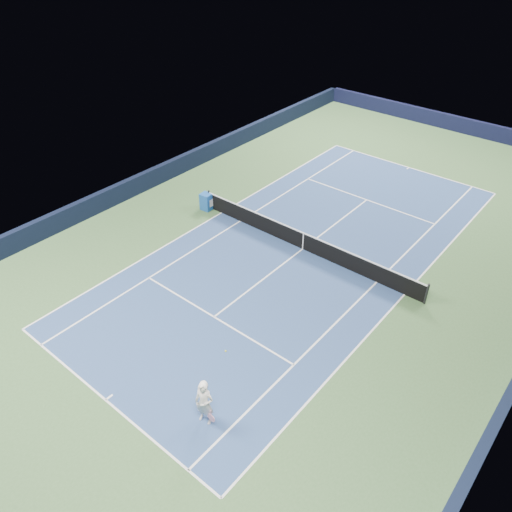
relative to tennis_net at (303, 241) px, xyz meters
The scene contains 18 objects.
ground 0.50m from the tennis_net, ahead, with size 40.00×40.00×0.00m, color #375930.
wall_far 19.83m from the tennis_net, 90.00° to the left, with size 22.00×0.35×1.10m, color black.
wall_left 10.83m from the tennis_net, behind, with size 0.35×40.00×1.10m, color black.
court_surface 0.50m from the tennis_net, ahead, with size 10.97×23.77×0.01m, color navy.
baseline_far 11.90m from the tennis_net, 90.00° to the left, with size 10.97×0.08×0.00m, color white.
baseline_near 11.90m from the tennis_net, 90.00° to the right, with size 10.97×0.08×0.00m, color white.
sideline_doubles_right 5.51m from the tennis_net, ahead, with size 0.08×23.77×0.00m, color white.
sideline_doubles_left 5.51m from the tennis_net, behind, with size 0.08×23.77×0.00m, color white.
sideline_singles_right 4.14m from the tennis_net, ahead, with size 0.08×23.77×0.00m, color white.
sideline_singles_left 4.14m from the tennis_net, behind, with size 0.08×23.77×0.00m, color white.
service_line_far 6.42m from the tennis_net, 90.00° to the left, with size 8.23×0.08×0.00m, color white.
service_line_near 6.42m from the tennis_net, 90.00° to the right, with size 8.23×0.08×0.00m, color white.
center_service_line 0.50m from the tennis_net, ahead, with size 0.08×12.80×0.00m, color white.
center_mark_far 11.75m from the tennis_net, 90.00° to the left, with size 0.08×0.30×0.00m, color white.
center_mark_near 11.75m from the tennis_net, 90.00° to the right, with size 0.08×0.30×0.00m, color white.
tennis_net is the anchor object (origin of this frame).
sponsor_cube 6.40m from the tennis_net, behind, with size 0.63×0.58×0.96m.
tennis_player 10.76m from the tennis_net, 72.25° to the right, with size 0.86×1.33×2.60m.
Camera 1 is at (11.12, -17.11, 14.27)m, focal length 35.00 mm.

